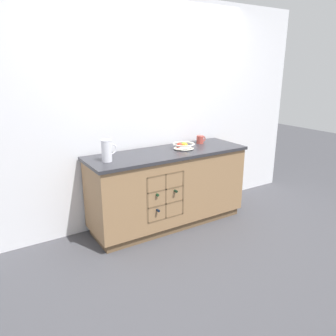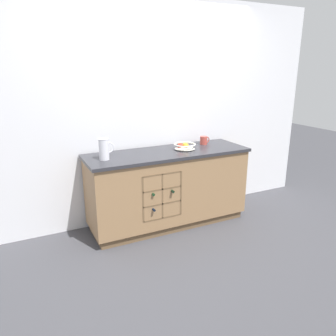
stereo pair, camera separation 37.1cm
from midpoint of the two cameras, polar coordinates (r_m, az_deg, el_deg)
name	(u,v)px [view 1 (the left image)]	position (r m, az deg, el deg)	size (l,w,h in m)	color
ground_plane	(168,223)	(3.97, -2.71, -9.59)	(14.00, 14.00, 0.00)	#424247
back_wall	(152,113)	(3.90, -5.58, 9.54)	(4.40, 0.06, 2.55)	white
kitchen_island	(168,188)	(3.79, -2.82, -3.53)	(1.86, 0.63, 0.88)	brown
fruit_bowl	(184,145)	(3.75, -0.10, 3.92)	(0.25, 0.25, 0.08)	silver
white_pitcher	(107,150)	(3.33, -13.77, 2.98)	(0.16, 0.11, 0.22)	white
ceramic_mug	(200,140)	(4.04, 3.03, 4.94)	(0.13, 0.09, 0.10)	#B7473D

